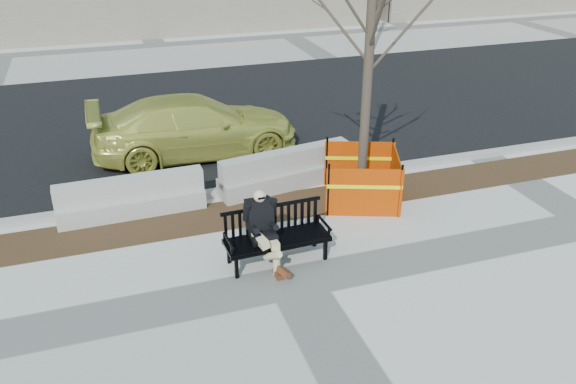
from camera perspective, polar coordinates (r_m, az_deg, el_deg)
name	(u,v)px	position (r m, az deg, el deg)	size (l,w,h in m)	color
ground	(295,281)	(9.97, 0.65, -8.63)	(120.00, 120.00, 0.00)	beige
mulch_strip	(253,211)	(12.09, -3.37, -1.84)	(40.00, 1.20, 0.02)	#47301C
asphalt_street	(197,116)	(17.67, -8.78, 7.30)	(60.00, 10.40, 0.01)	black
curb	(242,189)	(12.88, -4.50, 0.29)	(60.00, 0.25, 0.12)	#9E9B93
bench	(277,261)	(10.48, -1.04, -6.68)	(1.87, 0.67, 0.99)	black
seated_man	(263,262)	(10.45, -2.45, -6.80)	(0.58, 0.97, 1.35)	black
tree_fence	(360,200)	(12.61, 6.99, -0.76)	(2.27, 2.27, 5.68)	#E63600
sedan	(197,154)	(14.98, -8.76, 3.70)	(2.04, 5.01, 1.46)	#BBBB48
jersey_barrier_left	(134,214)	(12.36, -14.71, -2.08)	(2.91, 0.58, 0.83)	#AAA89F
jersey_barrier_right	(286,186)	(13.09, -0.23, 0.54)	(3.04, 0.61, 0.87)	#A09D96
far_tree_right	(372,52)	(25.43, 8.09, 13.27)	(2.10, 2.10, 5.66)	#46362D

